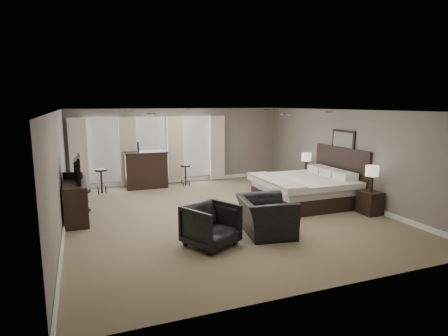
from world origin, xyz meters
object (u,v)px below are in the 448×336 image
object	(u,v)px
nightstand_far	(306,181)
dresser	(76,201)
bed	(308,176)
desk_chair	(78,191)
tv	(75,179)
bar_counter	(146,169)
bar_stool_right	(186,175)
armchair_far	(211,223)
lamp_near	(372,179)
lamp_far	(306,163)
armchair_near	(266,210)
nightstand_near	(370,203)
bar_stool_left	(102,181)

from	to	relation	value
nightstand_far	dresser	distance (m)	6.96
bed	desk_chair	bearing A→B (deg)	167.08
tv	bar_counter	distance (m)	3.70
bar_stool_right	bed	bearing A→B (deg)	-53.47
armchair_far	desk_chair	size ratio (longest dim) A/B	0.84
tv	armchair_far	size ratio (longest dim) A/B	1.17
dresser	tv	bearing A→B (deg)	0.00
tv	bar_stool_right	distance (m)	4.49
bar_stool_right	desk_chair	bearing A→B (deg)	-148.55
tv	nightstand_far	bearing A→B (deg)	-83.66
lamp_near	lamp_far	bearing A→B (deg)	90.00
bar_counter	desk_chair	xyz separation A→B (m)	(-2.12, -2.28, -0.06)
armchair_near	desk_chair	xyz separation A→B (m)	(-3.73, 3.20, 0.01)
lamp_far	lamp_near	bearing A→B (deg)	-90.00
bar_counter	tv	bearing A→B (deg)	-125.91
nightstand_near	dresser	bearing A→B (deg)	162.88
tv	desk_chair	distance (m)	0.83
armchair_near	armchair_far	bearing A→B (deg)	108.28
bed	nightstand_near	world-z (taller)	bed
bed	armchair_far	distance (m)	4.12
armchair_far	dresser	bearing A→B (deg)	105.46
desk_chair	bar_stool_left	bearing A→B (deg)	-88.81
bar_counter	lamp_far	bearing A→B (deg)	-24.88
nightstand_near	lamp_near	distance (m)	0.62
bar_stool_right	desk_chair	xyz separation A→B (m)	(-3.42, -2.09, 0.20)
nightstand_near	tv	xyz separation A→B (m)	(-6.92, 2.13, 0.72)
desk_chair	armchair_near	bearing A→B (deg)	159.91
dresser	bar_stool_right	xyz separation A→B (m)	(3.46, 2.79, -0.11)
bar_stool_left	bar_stool_right	distance (m)	2.74
nightstand_near	lamp_far	distance (m)	2.96
nightstand_near	bed	bearing A→B (deg)	121.54
desk_chair	bar_stool_right	bearing A→B (deg)	-128.04
dresser	bar_counter	xyz separation A→B (m)	(2.16, 2.98, 0.14)
armchair_near	desk_chair	distance (m)	4.92
bed	desk_chair	size ratio (longest dim) A/B	2.19
nightstand_far	lamp_far	size ratio (longest dim) A/B	0.89
nightstand_near	lamp_near	bearing A→B (deg)	0.00
bed	desk_chair	world-z (taller)	bed
armchair_near	bar_counter	distance (m)	5.72
nightstand_far	armchair_far	distance (m)	5.66
dresser	bar_counter	world-z (taller)	bar_counter
bed	nightstand_far	size ratio (longest dim) A/B	4.26
nightstand_near	lamp_far	world-z (taller)	lamp_far
nightstand_far	bar_stool_left	xyz separation A→B (m)	(-6.20, 1.89, 0.10)
armchair_far	tv	bearing A→B (deg)	105.46
lamp_near	desk_chair	xyz separation A→B (m)	(-6.88, 2.83, -0.36)
nightstand_near	lamp_near	xyz separation A→B (m)	(0.00, 0.00, 0.62)
armchair_near	bar_stool_right	world-z (taller)	armchair_near
bar_stool_right	bar_counter	bearing A→B (deg)	171.72
lamp_far	tv	bearing A→B (deg)	-173.66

